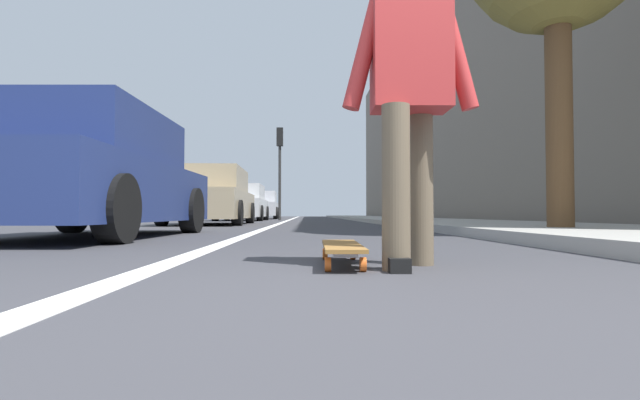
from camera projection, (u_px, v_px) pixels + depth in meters
name	position (u px, v px, depth m)	size (l,w,h in m)	color
ground_plane	(320.00, 226.00, 11.10)	(80.00, 80.00, 0.00)	#38383D
lane_stripe_white	(289.00, 220.00, 21.06)	(52.00, 0.16, 0.01)	silver
sidewalk_curb	(392.00, 219.00, 19.19)	(52.00, 3.20, 0.12)	#9E9B93
building_facade	(429.00, 107.00, 23.42)	(40.00, 1.20, 11.24)	#6E665A
skateboard	(342.00, 248.00, 2.56)	(0.84, 0.21, 0.11)	orange
skater_person	(410.00, 88.00, 2.44)	(0.46, 0.72, 1.64)	brown
parked_car_near	(88.00, 177.00, 5.58)	(4.14, 2.07, 1.49)	navy
parked_car_mid	(211.00, 198.00, 12.25)	(4.57, 2.02, 1.46)	tan
parked_car_far	(242.00, 204.00, 19.22)	(4.24, 1.94, 1.46)	silver
parked_car_end	(261.00, 206.00, 25.58)	(4.58, 2.03, 1.48)	silver
traffic_light	(280.00, 156.00, 20.46)	(0.33, 0.28, 4.05)	#2D2D2D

